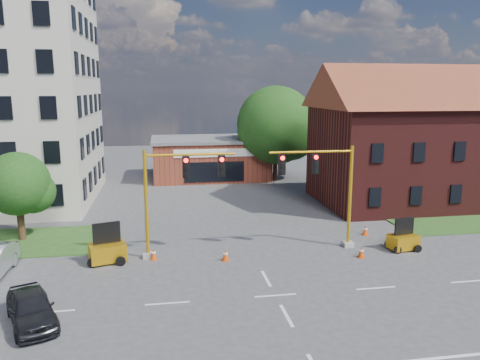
{
  "coord_description": "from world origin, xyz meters",
  "views": [
    {
      "loc": [
        -4.97,
        -19.86,
        9.53
      ],
      "look_at": [
        -0.03,
        10.0,
        3.57
      ],
      "focal_mm": 35.0,
      "sensor_mm": 36.0,
      "label": 1
    }
  ],
  "objects_px": {
    "trailer_west": "(108,250)",
    "sedan_dark": "(31,308)",
    "pickup_white": "(386,201)",
    "signal_mast_west": "(176,190)",
    "signal_mast_east": "(324,185)",
    "trailer_east": "(403,240)"
  },
  "relations": [
    {
      "from": "signal_mast_west",
      "to": "trailer_east",
      "type": "height_order",
      "value": "signal_mast_west"
    },
    {
      "from": "signal_mast_east",
      "to": "trailer_east",
      "type": "height_order",
      "value": "signal_mast_east"
    },
    {
      "from": "pickup_white",
      "to": "sedan_dark",
      "type": "relative_size",
      "value": 1.39
    },
    {
      "from": "signal_mast_west",
      "to": "trailer_west",
      "type": "height_order",
      "value": "signal_mast_west"
    },
    {
      "from": "signal_mast_west",
      "to": "signal_mast_east",
      "type": "height_order",
      "value": "same"
    },
    {
      "from": "signal_mast_east",
      "to": "trailer_west",
      "type": "relative_size",
      "value": 2.81
    },
    {
      "from": "signal_mast_east",
      "to": "signal_mast_west",
      "type": "bearing_deg",
      "value": 180.0
    },
    {
      "from": "signal_mast_east",
      "to": "pickup_white",
      "type": "bearing_deg",
      "value": 43.7
    },
    {
      "from": "trailer_west",
      "to": "sedan_dark",
      "type": "bearing_deg",
      "value": -125.59
    },
    {
      "from": "pickup_white",
      "to": "sedan_dark",
      "type": "distance_m",
      "value": 26.9
    },
    {
      "from": "signal_mast_east",
      "to": "trailer_east",
      "type": "xyz_separation_m",
      "value": [
        4.68,
        -1.08,
        -3.33
      ]
    },
    {
      "from": "signal_mast_east",
      "to": "sedan_dark",
      "type": "xyz_separation_m",
      "value": [
        -14.87,
        -6.95,
        -3.22
      ]
    },
    {
      "from": "signal_mast_west",
      "to": "pickup_white",
      "type": "relative_size",
      "value": 1.08
    },
    {
      "from": "pickup_white",
      "to": "sedan_dark",
      "type": "height_order",
      "value": "pickup_white"
    },
    {
      "from": "trailer_east",
      "to": "signal_mast_west",
      "type": "bearing_deg",
      "value": 165.37
    },
    {
      "from": "trailer_west",
      "to": "signal_mast_east",
      "type": "bearing_deg",
      "value": -14.95
    },
    {
      "from": "signal_mast_east",
      "to": "trailer_west",
      "type": "distance_m",
      "value": 12.97
    },
    {
      "from": "signal_mast_west",
      "to": "signal_mast_east",
      "type": "xyz_separation_m",
      "value": [
        8.71,
        0.0,
        0.0
      ]
    },
    {
      "from": "signal_mast_west",
      "to": "signal_mast_east",
      "type": "distance_m",
      "value": 8.71
    },
    {
      "from": "trailer_west",
      "to": "sedan_dark",
      "type": "relative_size",
      "value": 0.54
    },
    {
      "from": "pickup_white",
      "to": "signal_mast_west",
      "type": "bearing_deg",
      "value": 108.48
    },
    {
      "from": "sedan_dark",
      "to": "trailer_east",
      "type": "bearing_deg",
      "value": -5.74
    }
  ]
}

